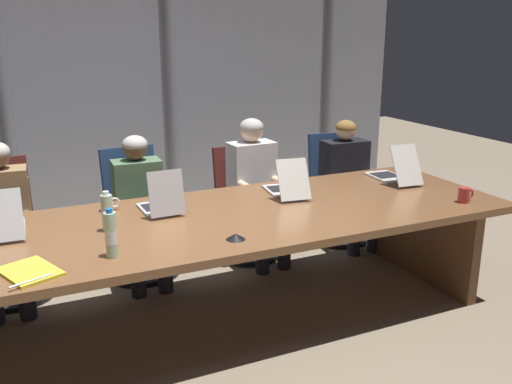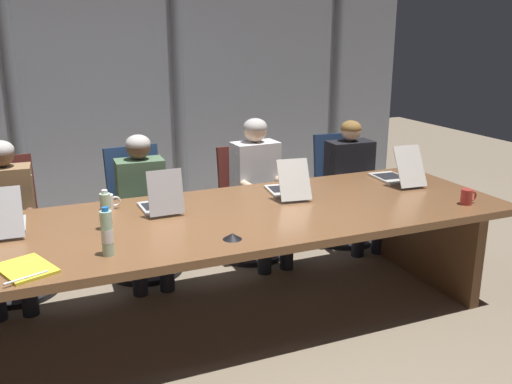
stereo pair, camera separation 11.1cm
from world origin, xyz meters
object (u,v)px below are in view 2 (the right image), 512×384
Objects in this scene: office_chair_right_mid at (249,214)px; office_chair_right_end at (342,201)px; spiral_notepad at (26,269)px; person_left_mid at (7,214)px; person_right_mid at (260,182)px; laptop_center at (161,203)px; conference_mic_left_side at (232,236)px; laptop_left_mid at (5,222)px; office_chair_center at (141,226)px; coffee_mug_far at (467,197)px; laptop_right_end at (397,174)px; person_right_end at (354,176)px; water_bottle_primary at (106,212)px; laptop_right_mid at (287,187)px; coffee_mug_near at (108,202)px; office_chair_left_mid at (12,243)px; water_bottle_secondary at (107,233)px; person_center at (143,200)px.

office_chair_right_end reaches higher than office_chair_right_mid.
office_chair_right_mid is 2.51× the size of spiral_notepad.
person_right_mid is at bearing 93.55° from person_left_mid.
laptop_center reaches higher than conference_mic_left_side.
office_chair_center is at bearing -47.43° from laptop_left_mid.
laptop_right_end is at bearing 96.72° from coffee_mug_far.
person_right_end reaches higher than laptop_left_mid.
conference_mic_left_side is at bearing -117.02° from laptop_left_mid.
water_bottle_primary is at bearing -59.82° from office_chair_right_end.
laptop_right_mid is 3.78× the size of coffee_mug_near.
person_right_end is at bearing 86.85° from person_right_mid.
coffee_mug_near is (-1.23, 0.15, -0.00)m from laptop_right_mid.
office_chair_left_mid is 1.92m from conference_mic_left_side.
laptop_left_mid is at bearing 4.45° from person_left_mid.
laptop_right_end reaches higher than laptop_center.
laptop_right_end is at bearing 4.50° from office_chair_right_end.
water_bottle_secondary is 2.11× the size of coffee_mug_near.
office_chair_left_mid is 1.00× the size of office_chair_center.
laptop_center is 0.70m from conference_mic_left_side.
person_left_mid is at bearing 132.58° from conference_mic_left_side.
office_chair_left_mid is 1.88m from office_chair_right_mid.
laptop_left_mid is 0.92m from office_chair_left_mid.
office_chair_center is (0.94, 0.81, -0.43)m from laptop_left_mid.
office_chair_right_end is (0.93, 0.00, 0.01)m from office_chair_right_mid.
person_right_end reaches higher than office_chair_center.
laptop_left_mid is 1.84m from laptop_right_mid.
laptop_right_mid is 1.27m from office_chair_center.
person_left_mid is 10.40× the size of conference_mic_left_side.
person_right_end is 4.22× the size of water_bottle_secondary.
office_chair_left_mid reaches higher than conference_mic_left_side.
water_bottle_primary is at bearing 169.21° from coffee_mug_far.
water_bottle_secondary is (-0.05, -0.40, 0.01)m from water_bottle_primary.
laptop_left_mid reaches higher than conference_mic_left_side.
laptop_center is 2.09m from office_chair_right_end.
water_bottle_primary is at bearing -21.75° from person_center.
person_left_mid reaches higher than spiral_notepad.
office_chair_center is 0.83× the size of person_right_mid.
spiral_notepad is at bearing -122.43° from coffee_mug_near.
laptop_right_mid is (0.92, 0.03, -0.00)m from laptop_center.
laptop_center reaches higher than laptop_right_mid.
person_right_end is at bearing 20.78° from water_bottle_primary.
office_chair_center is at bearing 69.10° from water_bottle_primary.
office_chair_right_end is 2.52m from water_bottle_primary.
laptop_left_mid is at bearing 129.40° from water_bottle_secondary.
coffee_mug_near is 1.00× the size of coffee_mug_far.
office_chair_center is at bearing 142.72° from coffee_mug_far.
laptop_center is 2.04m from coffee_mug_far.
laptop_left_mid reaches higher than spiral_notepad.
coffee_mug_far is at bearing 57.45° from office_chair_left_mid.
office_chair_right_mid is at bearing 102.48° from person_center.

